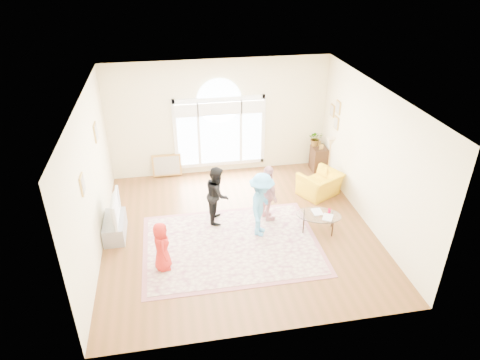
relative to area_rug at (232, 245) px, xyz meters
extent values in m
plane|color=brown|center=(0.25, 0.52, -0.01)|extent=(6.00, 6.00, 0.00)
plane|color=beige|center=(0.25, 3.52, 1.59)|extent=(6.00, 0.00, 6.00)
plane|color=beige|center=(0.25, -2.48, 1.59)|extent=(6.00, 0.00, 6.00)
plane|color=beige|center=(-2.75, 0.52, 1.59)|extent=(0.00, 6.00, 6.00)
plane|color=beige|center=(3.25, 0.52, 1.59)|extent=(0.00, 6.00, 6.00)
plane|color=white|center=(0.25, 0.52, 3.19)|extent=(6.00, 6.00, 0.00)
cube|color=white|center=(0.25, 3.48, 0.24)|extent=(2.50, 0.08, 0.10)
cube|color=white|center=(0.25, 3.48, 2.14)|extent=(2.50, 0.08, 0.10)
cube|color=white|center=(-0.97, 3.48, 1.19)|extent=(0.10, 0.08, 2.00)
cube|color=white|center=(1.47, 3.48, 1.19)|extent=(0.10, 0.08, 2.00)
cube|color=#C6E2FF|center=(-0.65, 3.48, 1.19)|extent=(0.55, 0.02, 1.80)
cube|color=#C6E2FF|center=(1.14, 3.48, 1.19)|extent=(0.55, 0.02, 1.80)
cube|color=#C6E2FF|center=(0.25, 3.48, 1.19)|extent=(1.10, 0.02, 1.80)
cylinder|color=#C6E2FF|center=(0.25, 3.48, 2.09)|extent=(1.20, 0.02, 1.20)
cube|color=white|center=(-0.34, 3.47, 1.19)|extent=(0.07, 0.04, 1.80)
cube|color=white|center=(0.83, 3.47, 1.19)|extent=(0.07, 0.04, 1.80)
cube|color=white|center=(-0.65, 3.40, 1.91)|extent=(0.65, 0.12, 0.35)
cube|color=white|center=(0.25, 3.40, 1.91)|extent=(1.20, 0.12, 0.35)
cube|color=white|center=(1.14, 3.40, 1.91)|extent=(0.65, 0.12, 0.35)
cube|color=tan|center=(-2.73, 1.82, 2.09)|extent=(0.03, 0.34, 0.40)
cube|color=#ADA38E|center=(-2.71, 1.82, 2.09)|extent=(0.01, 0.28, 0.34)
cube|color=tan|center=(-2.73, -0.38, 1.99)|extent=(0.03, 0.30, 0.36)
cube|color=#ADA38E|center=(-2.71, -0.38, 1.99)|extent=(0.01, 0.24, 0.30)
cube|color=tan|center=(3.23, 2.57, 2.04)|extent=(0.03, 0.28, 0.34)
cube|color=#ADA38E|center=(3.21, 2.57, 2.04)|extent=(0.01, 0.22, 0.28)
cube|color=tan|center=(3.23, 2.57, 1.61)|extent=(0.03, 0.28, 0.34)
cube|color=#ADA38E|center=(3.21, 2.57, 1.61)|extent=(0.01, 0.22, 0.28)
cube|color=tan|center=(3.23, 2.92, 1.83)|extent=(0.03, 0.26, 0.32)
cube|color=#ADA38E|center=(3.21, 2.92, 1.83)|extent=(0.01, 0.20, 0.26)
cube|color=beige|center=(0.00, 0.00, 0.00)|extent=(3.60, 2.60, 0.02)
cube|color=#985A60|center=(0.00, 0.00, 0.00)|extent=(3.80, 2.80, 0.01)
cube|color=gray|center=(-2.50, 0.82, 0.20)|extent=(0.45, 1.00, 0.42)
imported|color=black|center=(-2.50, 0.82, 0.70)|extent=(0.13, 1.01, 0.58)
cube|color=#47B7C3|center=(-2.41, 0.82, 0.70)|extent=(0.02, 0.83, 0.47)
ellipsoid|color=silver|center=(2.02, 0.20, 0.40)|extent=(1.16, 0.94, 0.02)
cylinder|color=black|center=(2.39, 0.27, 0.19)|extent=(0.03, 0.03, 0.40)
cylinder|color=black|center=(1.78, 0.48, 0.19)|extent=(0.03, 0.03, 0.40)
cylinder|color=black|center=(2.26, -0.08, 0.19)|extent=(0.03, 0.03, 0.40)
cylinder|color=black|center=(1.66, 0.13, 0.19)|extent=(0.03, 0.03, 0.40)
imported|color=#B2A58C|center=(1.91, 0.29, 0.42)|extent=(0.22, 0.29, 0.03)
imported|color=#B2A58C|center=(2.08, 0.10, 0.42)|extent=(0.33, 0.36, 0.02)
cylinder|color=#B9072D|center=(2.27, 0.21, 0.47)|extent=(0.07, 0.07, 0.12)
imported|color=yellow|center=(2.59, 1.71, 0.30)|extent=(1.25, 1.20, 0.63)
cube|color=black|center=(3.03, 3.07, 0.34)|extent=(0.40, 0.50, 0.70)
cylinder|color=black|center=(2.84, 1.89, 0.00)|extent=(0.20, 0.20, 0.02)
cylinder|color=#B88F42|center=(2.84, 1.89, 0.67)|extent=(0.02, 0.02, 1.35)
cone|color=#CCB284|center=(2.84, 1.89, 1.39)|extent=(0.30, 0.30, 0.22)
cylinder|color=white|center=(2.95, 3.23, 0.34)|extent=(0.20, 0.20, 0.70)
imported|color=#33722D|center=(2.95, 3.23, 0.91)|extent=(0.47, 0.42, 0.45)
cube|color=tan|center=(-1.27, 3.42, -0.01)|extent=(0.80, 0.14, 0.62)
imported|color=red|center=(-1.47, -0.51, 0.54)|extent=(0.37, 0.54, 1.06)
imported|color=black|center=(-0.16, 1.01, 0.70)|extent=(0.63, 0.75, 1.38)
imported|color=pink|center=(0.99, 0.83, 0.71)|extent=(0.52, 0.87, 1.39)
imported|color=#51A0D2|center=(0.71, 0.29, 0.76)|extent=(0.91, 1.11, 1.50)
camera|label=1|loc=(-1.13, -7.38, 5.74)|focal=32.00mm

